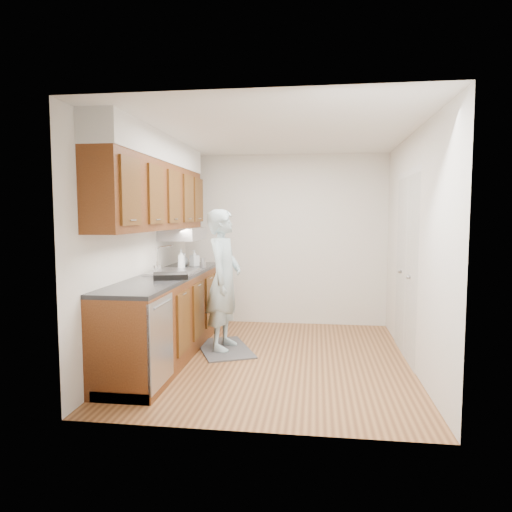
{
  "coord_description": "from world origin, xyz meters",
  "views": [
    {
      "loc": [
        0.48,
        -4.99,
        1.61
      ],
      "look_at": [
        -0.22,
        0.25,
        1.14
      ],
      "focal_mm": 32.0,
      "sensor_mm": 36.0,
      "label": 1
    }
  ],
  "objects": [
    {
      "name": "floor_mat",
      "position": [
        -0.61,
        0.3,
        0.01
      ],
      "size": [
        0.9,
        1.1,
        0.02
      ],
      "primitive_type": "cube",
      "rotation": [
        0.0,
        0.0,
        0.42
      ],
      "color": "#5E5E60",
      "rests_on": "floor"
    },
    {
      "name": "floor",
      "position": [
        0.0,
        0.0,
        0.0
      ],
      "size": [
        3.5,
        3.5,
        0.0
      ],
      "primitive_type": "plane",
      "color": "#A56F3E",
      "rests_on": "ground"
    },
    {
      "name": "wall_right",
      "position": [
        1.5,
        0.0,
        1.25
      ],
      "size": [
        0.02,
        3.5,
        2.5
      ],
      "primitive_type": "cube",
      "color": "silver",
      "rests_on": "floor"
    },
    {
      "name": "upper_cabinets",
      "position": [
        -1.33,
        0.05,
        1.95
      ],
      "size": [
        0.47,
        2.8,
        1.21
      ],
      "color": "brown",
      "rests_on": "wall_left"
    },
    {
      "name": "steel_can",
      "position": [
        -0.96,
        0.71,
        1.0
      ],
      "size": [
        0.08,
        0.08,
        0.12
      ],
      "primitive_type": "cylinder",
      "rotation": [
        0.0,
        0.0,
        -0.2
      ],
      "color": "#A5A5AA",
      "rests_on": "counter"
    },
    {
      "name": "wall_left",
      "position": [
        -1.5,
        0.0,
        1.25
      ],
      "size": [
        0.02,
        3.5,
        2.5
      ],
      "primitive_type": "cube",
      "color": "silver",
      "rests_on": "floor"
    },
    {
      "name": "person",
      "position": [
        -0.61,
        0.3,
        0.96
      ],
      "size": [
        0.51,
        0.71,
        1.89
      ],
      "primitive_type": "imported",
      "rotation": [
        0.0,
        0.0,
        1.46
      ],
      "color": "#A7C3CB",
      "rests_on": "floor_mat"
    },
    {
      "name": "counter",
      "position": [
        -1.2,
        -0.0,
        0.49
      ],
      "size": [
        0.64,
        2.8,
        1.3
      ],
      "color": "brown",
      "rests_on": "floor"
    },
    {
      "name": "soap_bottle_b",
      "position": [
        -1.13,
        0.88,
        1.05
      ],
      "size": [
        0.13,
        0.14,
        0.21
      ],
      "primitive_type": "imported",
      "rotation": [
        0.0,
        0.0,
        -0.61
      ],
      "color": "white",
      "rests_on": "counter"
    },
    {
      "name": "closet_door",
      "position": [
        1.49,
        0.3,
        1.02
      ],
      "size": [
        0.02,
        1.22,
        2.05
      ],
      "primitive_type": "cube",
      "color": "white",
      "rests_on": "wall_right"
    },
    {
      "name": "soap_bottle_a",
      "position": [
        -1.2,
        0.55,
        1.06
      ],
      "size": [
        0.11,
        0.11,
        0.25
      ],
      "primitive_type": "imported",
      "rotation": [
        0.0,
        0.0,
        0.22
      ],
      "color": "white",
      "rests_on": "counter"
    },
    {
      "name": "ceiling",
      "position": [
        0.0,
        0.0,
        2.5
      ],
      "size": [
        3.5,
        3.5,
        0.0
      ],
      "primitive_type": "plane",
      "rotation": [
        3.14,
        0.0,
        0.0
      ],
      "color": "white",
      "rests_on": "wall_left"
    },
    {
      "name": "wall_back",
      "position": [
        0.0,
        1.75,
        1.25
      ],
      "size": [
        3.0,
        0.02,
        2.5
      ],
      "primitive_type": "cube",
      "color": "silver",
      "rests_on": "floor"
    },
    {
      "name": "soap_bottle_c",
      "position": [
        -1.28,
        0.92,
        1.02
      ],
      "size": [
        0.18,
        0.18,
        0.17
      ],
      "primitive_type": "imported",
      "rotation": [
        0.0,
        0.0,
        0.83
      ],
      "color": "white",
      "rests_on": "counter"
    },
    {
      "name": "dish_rack",
      "position": [
        -1.06,
        -0.32,
        0.97
      ],
      "size": [
        0.44,
        0.4,
        0.06
      ],
      "primitive_type": "cube",
      "rotation": [
        0.0,
        0.0,
        0.34
      ],
      "color": "black",
      "rests_on": "counter"
    }
  ]
}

